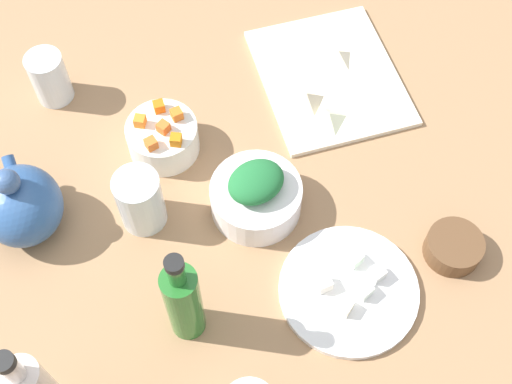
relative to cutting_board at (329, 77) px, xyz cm
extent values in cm
cube|color=#9F7651|center=(-20.98, 22.55, -2.00)|extent=(190.00, 190.00, 3.00)
cube|color=white|center=(0.00, 0.00, 0.00)|extent=(31.69, 26.73, 1.00)
cylinder|color=white|center=(-40.10, 14.43, 0.10)|extent=(21.75, 21.75, 1.20)
cylinder|color=white|center=(-20.63, 22.24, 2.54)|extent=(14.94, 14.94, 6.08)
cylinder|color=white|center=(-4.17, 33.32, 2.58)|extent=(12.23, 12.23, 6.15)
cylinder|color=brown|center=(-39.80, -3.78, 1.43)|extent=(9.03, 9.03, 3.87)
ellipsoid|color=#30568D|center=(-10.63, 58.16, 5.15)|extent=(13.90, 12.87, 11.31)
sphere|color=#3B5988|center=(-10.63, 58.16, 12.37)|extent=(3.89, 3.89, 3.89)
cylinder|color=#30568D|center=(-4.72, 58.16, 6.57)|extent=(5.38, 2.00, 3.93)
cylinder|color=beige|center=(-43.50, 59.76, 24.26)|extent=(2.22, 2.22, 4.16)
cylinder|color=black|center=(-43.50, 59.76, 26.94)|extent=(2.47, 2.47, 1.20)
cylinder|color=#246B27|center=(-36.29, 39.21, 7.91)|extent=(5.25, 5.25, 16.82)
cylinder|color=#246B27|center=(-36.29, 39.21, 18.48)|extent=(2.36, 2.36, 4.31)
cylinder|color=black|center=(-36.29, 39.21, 21.23)|extent=(2.62, 2.62, 1.20)
cylinder|color=white|center=(14.19, 48.67, 4.46)|extent=(6.61, 6.61, 9.91)
cylinder|color=white|center=(-16.28, 40.40, 5.07)|extent=(7.44, 7.44, 11.13)
cube|color=orange|center=(-4.99, 33.01, 6.55)|extent=(2.48, 2.48, 1.80)
cube|color=orange|center=(-7.42, 35.84, 6.55)|extent=(2.14, 2.14, 1.80)
cube|color=orange|center=(-0.53, 32.44, 6.55)|extent=(1.87, 1.87, 1.80)
cube|color=orange|center=(-8.15, 31.79, 6.55)|extent=(2.41, 2.41, 1.80)
cube|color=orange|center=(-3.17, 30.13, 6.55)|extent=(2.00, 2.00, 1.80)
cube|color=orange|center=(-2.36, 36.30, 6.55)|extent=(2.46, 2.46, 1.80)
ellipsoid|color=#216C35|center=(-20.63, 22.24, 7.63)|extent=(9.85, 11.04, 4.09)
cube|color=white|center=(-36.19, 11.90, 1.80)|extent=(2.83, 2.83, 2.20)
cube|color=white|center=(-41.55, 12.71, 1.80)|extent=(2.79, 2.79, 2.20)
cube|color=white|center=(-38.36, 17.99, 1.80)|extent=(2.29, 2.29, 2.20)
cube|color=#FBECCA|center=(-42.89, 16.59, 1.80)|extent=(3.07, 3.07, 2.20)
cube|color=white|center=(-39.72, 9.68, 1.80)|extent=(2.71, 2.71, 2.20)
pyramid|color=beige|center=(3.08, -2.99, 1.58)|extent=(5.76, 5.46, 2.16)
pyramid|color=beige|center=(-4.45, 6.66, 1.84)|extent=(5.23, 5.71, 2.69)
pyramid|color=beige|center=(-9.53, 4.48, 1.55)|extent=(5.20, 5.26, 2.10)
camera|label=1|loc=(-72.59, 41.99, 98.47)|focal=47.68mm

